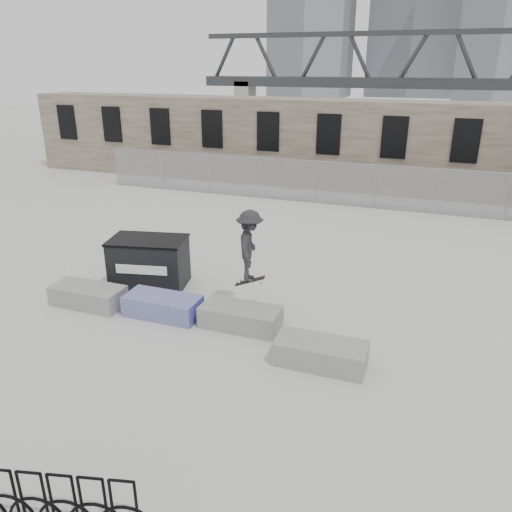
{
  "coord_description": "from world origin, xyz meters",
  "views": [
    {
      "loc": [
        5.3,
        -10.17,
        6.24
      ],
      "look_at": [
        0.94,
        1.8,
        1.3
      ],
      "focal_mm": 35.0,
      "sensor_mm": 36.0,
      "label": 1
    }
  ],
  "objects": [
    {
      "name": "ground",
      "position": [
        0.0,
        0.0,
        0.0
      ],
      "size": [
        120.0,
        120.0,
        0.0
      ],
      "primitive_type": "plane",
      "color": "beige",
      "rests_on": "ground"
    },
    {
      "name": "stone_wall",
      "position": [
        0.0,
        16.24,
        2.26
      ],
      "size": [
        36.0,
        2.58,
        4.5
      ],
      "color": "brown",
      "rests_on": "ground"
    },
    {
      "name": "chainlink_fence",
      "position": [
        -0.0,
        12.5,
        1.04
      ],
      "size": [
        22.06,
        0.06,
        2.02
      ],
      "color": "gray",
      "rests_on": "ground"
    },
    {
      "name": "planter_far_left",
      "position": [
        -3.26,
        -0.13,
        0.3
      ],
      "size": [
        2.0,
        0.9,
        0.55
      ],
      "color": "gray",
      "rests_on": "ground"
    },
    {
      "name": "planter_center_left",
      "position": [
        -1.03,
        0.03,
        0.3
      ],
      "size": [
        2.0,
        0.9,
        0.55
      ],
      "color": "#3638A4",
      "rests_on": "ground"
    },
    {
      "name": "planter_center_right",
      "position": [
        1.12,
        0.16,
        0.3
      ],
      "size": [
        2.0,
        0.9,
        0.55
      ],
      "color": "gray",
      "rests_on": "ground"
    },
    {
      "name": "planter_offset",
      "position": [
        3.4,
        -0.8,
        0.3
      ],
      "size": [
        2.0,
        0.9,
        0.55
      ],
      "color": "gray",
      "rests_on": "ground"
    },
    {
      "name": "dumpster",
      "position": [
        -2.38,
        1.63,
        0.73
      ],
      "size": [
        2.44,
        1.78,
        1.45
      ],
      "rotation": [
        0.0,
        0.0,
        0.21
      ],
      "color": "black",
      "rests_on": "ground"
    },
    {
      "name": "bike_rack",
      "position": [
        0.24,
        -6.25,
        0.44
      ],
      "size": [
        3.94,
        1.0,
        0.9
      ],
      "rotation": [
        0.0,
        0.0,
        0.24
      ],
      "color": "black",
      "rests_on": "ground"
    },
    {
      "name": "truss_bridge",
      "position": [
        10.0,
        55.0,
        4.13
      ],
      "size": [
        70.0,
        3.0,
        9.8
      ],
      "color": "#2D3033",
      "rests_on": "ground"
    },
    {
      "name": "skateboarder",
      "position": [
        1.14,
        0.8,
        1.96
      ],
      "size": [
        0.97,
        1.33,
        2.03
      ],
      "rotation": [
        0.0,
        0.0,
        1.83
      ],
      "color": "#242427",
      "rests_on": "ground"
    }
  ]
}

